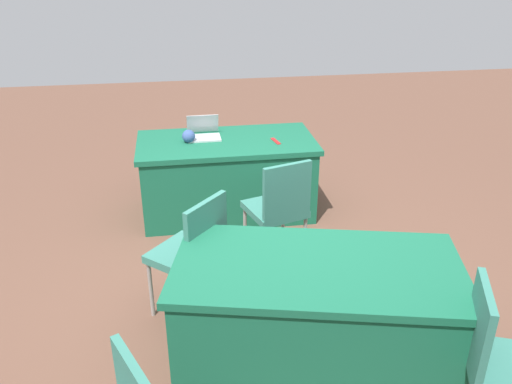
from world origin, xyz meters
TOP-DOWN VIEW (x-y plane):
  - ground_plane at (0.00, 0.00)m, footprint 14.40×14.40m
  - table_foreground at (0.10, -1.45)m, footprint 1.73×0.88m
  - table_mid_left at (-0.21, 0.82)m, footprint 1.91×1.28m
  - chair_near_front at (-1.02, 1.49)m, footprint 0.57×0.57m
  - chair_tucked_right at (0.51, 0.18)m, footprint 0.62×0.62m
  - chair_by_pillar at (-0.22, -0.41)m, footprint 0.55×0.55m
  - laptop_silver at (0.31, -1.58)m, footprint 0.32×0.30m
  - yarn_ball at (0.46, -1.45)m, footprint 0.13×0.13m
  - scissors_red at (-0.37, -1.34)m, footprint 0.07×0.18m

SIDE VIEW (x-z plane):
  - ground_plane at x=0.00m, z-range 0.00..0.00m
  - table_mid_left at x=-0.21m, z-range 0.00..0.77m
  - table_foreground at x=0.10m, z-range 0.00..0.77m
  - chair_near_front at x=-1.02m, z-range 0.07..1.03m
  - chair_by_pillar at x=-0.22m, z-range 0.08..1.04m
  - chair_tucked_right at x=0.51m, z-range 0.08..1.05m
  - scissors_red at x=-0.37m, z-range 0.77..0.78m
  - laptop_silver at x=0.31m, z-range 0.71..0.91m
  - yarn_ball at x=0.46m, z-range 0.77..0.90m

